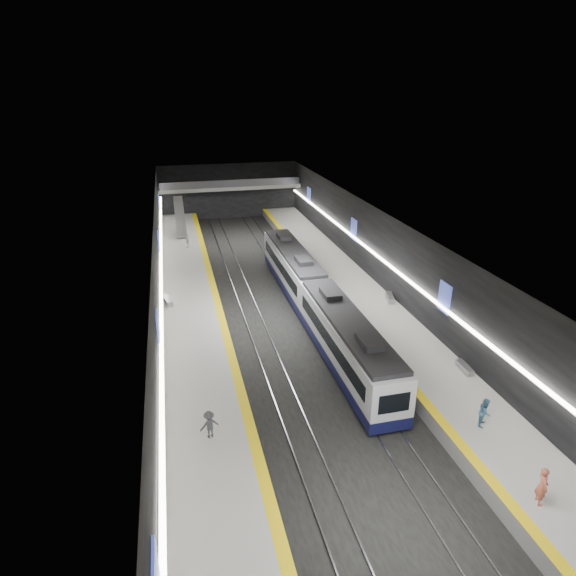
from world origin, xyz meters
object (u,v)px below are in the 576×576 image
object	(u,v)px
bench_left_far	(168,301)
passenger_right_a	(542,486)
escalator	(180,217)
bench_right_far	(390,298)
bench_right_near	(465,368)
passenger_right_b	(485,412)
train	(315,298)
passenger_left_a	(187,241)
passenger_left_b	(209,425)

from	to	relation	value
bench_left_far	passenger_right_a	distance (m)	30.76
escalator	bench_right_far	xyz separation A→B (m)	(17.00, -26.43, -1.66)
bench_right_far	passenger_right_a	size ratio (longest dim) A/B	0.99
bench_left_far	bench_right_near	bearing A→B (deg)	-53.19
bench_left_far	passenger_right_b	xyz separation A→B (m)	(16.86, -20.85, 0.62)
bench_left_far	bench_right_near	world-z (taller)	bench_left_far
passenger_right_b	escalator	bearing A→B (deg)	62.64
train	bench_right_near	bearing A→B (deg)	-57.88
passenger_right_b	passenger_right_a	bearing A→B (deg)	-144.94
train	escalator	xyz separation A→B (m)	(-10.00, 26.87, 0.70)
escalator	bench_left_far	distance (m)	22.51
train	passenger_left_a	size ratio (longest dim) A/B	18.45
passenger_right_a	bench_left_far	bearing A→B (deg)	49.53
train	bench_right_far	size ratio (longest dim) A/B	15.47
bench_left_far	bench_right_far	bearing A→B (deg)	-25.79
passenger_right_a	bench_right_far	bearing A→B (deg)	10.48
train	passenger_left_a	world-z (taller)	train
train	bench_right_far	bearing A→B (deg)	3.56
bench_left_far	passenger_left_b	distance (m)	18.33
train	passenger_right_a	xyz separation A→B (m)	(4.04, -21.72, -0.21)
escalator	bench_right_near	world-z (taller)	escalator
passenger_right_a	passenger_left_b	distance (m)	16.19
escalator	train	bearing A→B (deg)	-69.59
bench_left_far	passenger_left_a	xyz separation A→B (m)	(2.50, 15.28, 0.58)
escalator	passenger_left_b	xyz separation A→B (m)	(-0.03, -40.58, -1.09)
bench_left_far	passenger_right_b	world-z (taller)	passenger_right_b
passenger_right_a	passenger_left_a	world-z (taller)	passenger_right_a
escalator	bench_left_far	bearing A→B (deg)	-95.11
train	escalator	bearing A→B (deg)	110.41
passenger_right_a	passenger_left_a	xyz separation A→B (m)	(-13.55, 41.51, -0.17)
train	passenger_right_a	bearing A→B (deg)	-79.46
bench_left_far	bench_right_far	world-z (taller)	bench_right_far
bench_right_near	passenger_left_a	world-z (taller)	passenger_left_a
train	passenger_right_b	size ratio (longest dim) A/B	17.66
train	bench_right_near	world-z (taller)	train
bench_left_far	passenger_left_a	world-z (taller)	passenger_left_a
passenger_right_b	bench_right_far	bearing A→B (deg)	36.38
bench_right_near	passenger_left_b	world-z (taller)	passenger_left_b
bench_right_near	passenger_right_b	world-z (taller)	passenger_right_b
escalator	passenger_left_a	world-z (taller)	escalator
passenger_left_a	passenger_left_b	size ratio (longest dim) A/B	1.01
bench_left_far	bench_right_far	distance (m)	19.43
passenger_right_b	passenger_left_a	size ratio (longest dim) A/B	1.04
passenger_right_b	train	bearing A→B (deg)	60.22
bench_right_far	passenger_left_b	size ratio (longest dim) A/B	1.21
train	passenger_right_b	world-z (taller)	train
train	bench_left_far	distance (m)	12.85
passenger_right_a	bench_right_near	bearing A→B (deg)	2.45
passenger_right_a	passenger_left_b	xyz separation A→B (m)	(-14.07, 8.02, -0.18)
bench_left_far	passenger_right_a	world-z (taller)	passenger_right_a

